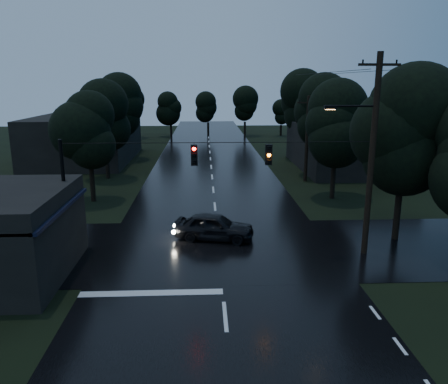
{
  "coord_description": "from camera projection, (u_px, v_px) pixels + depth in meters",
  "views": [
    {
      "loc": [
        -0.73,
        -9.8,
        8.6
      ],
      "look_at": [
        0.32,
        12.82,
        2.89
      ],
      "focal_mm": 35.0,
      "sensor_mm": 36.0,
      "label": 1
    }
  ],
  "objects": [
    {
      "name": "utility_pole_main",
      "position": [
        370.0,
        153.0,
        21.33
      ],
      "size": [
        3.5,
        0.3,
        10.0
      ],
      "color": "black",
      "rests_on": "ground"
    },
    {
      "name": "tree_right_a",
      "position": [
        336.0,
        124.0,
        31.97
      ],
      "size": [
        4.2,
        4.2,
        8.85
      ],
      "color": "black",
      "rests_on": "ground"
    },
    {
      "name": "tree_right_b",
      "position": [
        317.0,
        112.0,
        39.65
      ],
      "size": [
        4.48,
        4.48,
        9.44
      ],
      "color": "black",
      "rests_on": "ground"
    },
    {
      "name": "anchor_pole_left",
      "position": [
        65.0,
        201.0,
        21.22
      ],
      "size": [
        0.18,
        0.18,
        6.0
      ],
      "primitive_type": "cylinder",
      "color": "black",
      "rests_on": "ground"
    },
    {
      "name": "tree_left_c",
      "position": [
        118.0,
        106.0,
        48.45
      ],
      "size": [
        4.48,
        4.48,
        9.44
      ],
      "color": "black",
      "rests_on": "ground"
    },
    {
      "name": "cross_street",
      "position": [
        219.0,
        248.0,
        23.25
      ],
      "size": [
        60.0,
        9.0,
        0.02
      ],
      "primitive_type": "cube",
      "color": "black",
      "rests_on": "ground"
    },
    {
      "name": "building_far_left",
      "position": [
        86.0,
        138.0,
        49.14
      ],
      "size": [
        10.0,
        16.0,
        5.0
      ],
      "primitive_type": "cube",
      "color": "black",
      "rests_on": "ground"
    },
    {
      "name": "tree_left_b",
      "position": [
        104.0,
        117.0,
        38.89
      ],
      "size": [
        4.2,
        4.2,
        8.85
      ],
      "color": "black",
      "rests_on": "ground"
    },
    {
      "name": "tree_corner_near",
      "position": [
        405.0,
        133.0,
        23.2
      ],
      "size": [
        4.48,
        4.48,
        9.44
      ],
      "color": "black",
      "rests_on": "ground"
    },
    {
      "name": "car",
      "position": [
        214.0,
        226.0,
        24.45
      ],
      "size": [
        4.71,
        2.71,
        1.51
      ],
      "primitive_type": "imported",
      "rotation": [
        0.0,
        0.0,
        1.35
      ],
      "color": "black",
      "rests_on": "ground"
    },
    {
      "name": "building_far_right",
      "position": [
        348.0,
        147.0,
        44.65
      ],
      "size": [
        10.0,
        14.0,
        4.4
      ],
      "primitive_type": "cube",
      "color": "black",
      "rests_on": "ground"
    },
    {
      "name": "tree_right_c",
      "position": [
        300.0,
        103.0,
        49.27
      ],
      "size": [
        4.76,
        4.76,
        10.03
      ],
      "color": "black",
      "rests_on": "ground"
    },
    {
      "name": "main_road",
      "position": [
        212.0,
        177.0,
        40.69
      ],
      "size": [
        12.0,
        120.0,
        0.02
      ],
      "primitive_type": "cube",
      "color": "black",
      "rests_on": "ground"
    },
    {
      "name": "tree_left_a",
      "position": [
        88.0,
        130.0,
        31.26
      ],
      "size": [
        3.92,
        3.92,
        8.26
      ],
      "color": "black",
      "rests_on": "ground"
    },
    {
      "name": "utility_pole_far",
      "position": [
        307.0,
        138.0,
        38.17
      ],
      "size": [
        2.0,
        0.3,
        7.5
      ],
      "color": "black",
      "rests_on": "ground"
    },
    {
      "name": "span_signals",
      "position": [
        231.0,
        154.0,
        21.02
      ],
      "size": [
        15.0,
        0.37,
        1.12
      ],
      "color": "black",
      "rests_on": "ground"
    }
  ]
}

